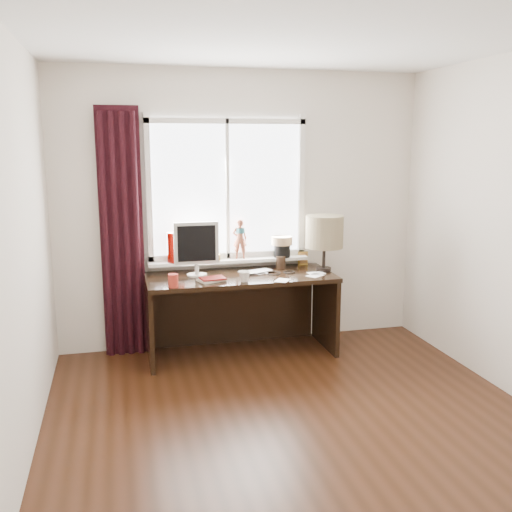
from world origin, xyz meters
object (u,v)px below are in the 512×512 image
object	(u,v)px
red_cup	(173,281)
desk	(239,298)
monitor	(196,246)
table_lamp	(324,232)
laptop	(255,272)
mug	(244,276)

from	to	relation	value
red_cup	desk	size ratio (longest dim) A/B	0.07
monitor	table_lamp	bearing A→B (deg)	-3.44
laptop	mug	world-z (taller)	mug
mug	red_cup	world-z (taller)	red_cup
red_cup	desk	bearing A→B (deg)	31.05
desk	table_lamp	xyz separation A→B (m)	(0.80, -0.09, 0.61)
red_cup	monitor	distance (m)	0.49
laptop	table_lamp	bearing A→B (deg)	-23.40
monitor	laptop	bearing A→B (deg)	-3.63
laptop	mug	xyz separation A→B (m)	(-0.17, -0.29, 0.04)
red_cup	table_lamp	world-z (taller)	table_lamp
laptop	desk	distance (m)	0.30
mug	table_lamp	bearing A→B (deg)	16.93
mug	monitor	size ratio (longest dim) A/B	0.21
mug	monitor	bearing A→B (deg)	138.76
desk	monitor	size ratio (longest dim) A/B	3.47
mug	desk	xyz separation A→B (m)	(0.02, 0.34, -0.29)
desk	monitor	world-z (taller)	monitor
laptop	monitor	bearing A→B (deg)	156.25
laptop	desk	xyz separation A→B (m)	(-0.15, 0.06, -0.26)
monitor	table_lamp	distance (m)	1.19
desk	table_lamp	size ratio (longest dim) A/B	3.27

